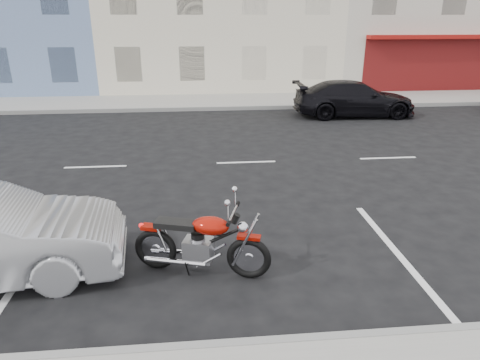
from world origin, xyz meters
name	(u,v)px	position (x,y,z in m)	size (l,w,h in m)	color
ground	(318,160)	(0.00, 0.00, 0.00)	(120.00, 120.00, 0.00)	black
sidewalk_far	(160,102)	(-5.00, 8.70, 0.07)	(80.00, 3.40, 0.15)	gray
curb_near	(49,360)	(-5.00, -7.00, 0.08)	(80.00, 0.12, 0.16)	gray
curb_far	(157,110)	(-5.00, 7.00, 0.08)	(80.00, 0.12, 0.16)	gray
motorcycle	(251,249)	(-2.53, -5.48, 0.49)	(2.08, 0.89, 1.07)	black
car_far	(354,99)	(2.88, 5.46, 0.69)	(1.93, 4.74, 1.37)	black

